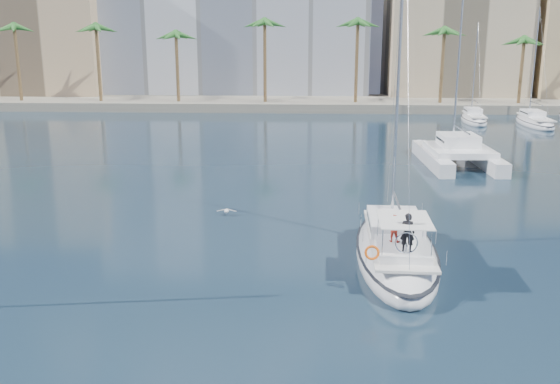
{
  "coord_description": "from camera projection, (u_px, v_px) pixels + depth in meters",
  "views": [
    {
      "loc": [
        0.33,
        -28.55,
        10.72
      ],
      "look_at": [
        -1.11,
        1.5,
        2.89
      ],
      "focal_mm": 40.0,
      "sensor_mm": 36.0,
      "label": 1
    }
  ],
  "objects": [
    {
      "name": "building_modern",
      "position": [
        233.0,
        9.0,
        97.9
      ],
      "size": [
        42.0,
        16.0,
        28.0
      ],
      "primitive_type": "cube",
      "color": "silver",
      "rests_on": "ground"
    },
    {
      "name": "building_beige",
      "position": [
        454.0,
        35.0,
        94.43
      ],
      "size": [
        20.0,
        14.0,
        20.0
      ],
      "primitive_type": "cube",
      "color": "tan",
      "rests_on": "ground"
    },
    {
      "name": "moored_yacht_a",
      "position": [
        474.0,
        122.0,
        74.81
      ],
      "size": [
        3.37,
        9.52,
        11.9
      ],
      "primitive_type": null,
      "rotation": [
        0.0,
        0.0,
        -0.07
      ],
      "color": "silver",
      "rests_on": "ground"
    },
    {
      "name": "palm_left",
      "position": [
        57.0,
        33.0,
        84.4
      ],
      "size": [
        3.6,
        3.6,
        12.3
      ],
      "color": "brown",
      "rests_on": "ground"
    },
    {
      "name": "quay",
      "position": [
        308.0,
        103.0,
        89.12
      ],
      "size": [
        120.0,
        14.0,
        1.2
      ],
      "primitive_type": "cube",
      "color": "gray",
      "rests_on": "ground"
    },
    {
      "name": "palm_centre",
      "position": [
        308.0,
        33.0,
        82.82
      ],
      "size": [
        3.6,
        3.6,
        12.3
      ],
      "color": "brown",
      "rests_on": "ground"
    },
    {
      "name": "moored_yacht_b",
      "position": [
        534.0,
        125.0,
        72.58
      ],
      "size": [
        3.32,
        10.83,
        13.72
      ],
      "primitive_type": null,
      "rotation": [
        0.0,
        0.0,
        -0.02
      ],
      "color": "silver",
      "rests_on": "ground"
    },
    {
      "name": "seagull",
      "position": [
        227.0,
        211.0,
        37.07
      ],
      "size": [
        1.18,
        0.51,
        0.22
      ],
      "color": "silver",
      "rests_on": "ground"
    },
    {
      "name": "catamaran",
      "position": [
        458.0,
        151.0,
        50.97
      ],
      "size": [
        5.69,
        10.83,
        15.7
      ],
      "rotation": [
        0.0,
        0.0,
        0.03
      ],
      "color": "silver",
      "rests_on": "ground"
    },
    {
      "name": "ground",
      "position": [
        301.0,
        257.0,
        30.31
      ],
      "size": [
        160.0,
        160.0,
        0.0
      ],
      "primitive_type": "plane",
      "color": "black",
      "rests_on": "ground"
    },
    {
      "name": "building_tan_left",
      "position": [
        37.0,
        28.0,
        96.19
      ],
      "size": [
        22.0,
        14.0,
        22.0
      ],
      "primitive_type": "cube",
      "color": "tan",
      "rests_on": "ground"
    },
    {
      "name": "main_sloop",
      "position": [
        396.0,
        251.0,
        29.65
      ],
      "size": [
        4.11,
        11.89,
        17.48
      ],
      "rotation": [
        0.0,
        0.0,
        -0.03
      ],
      "color": "silver",
      "rests_on": "ground"
    }
  ]
}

